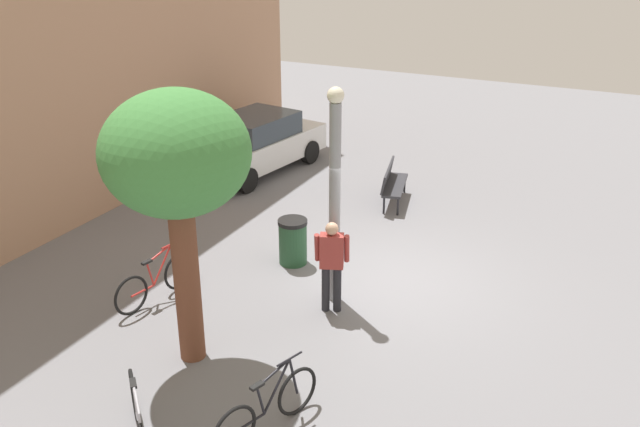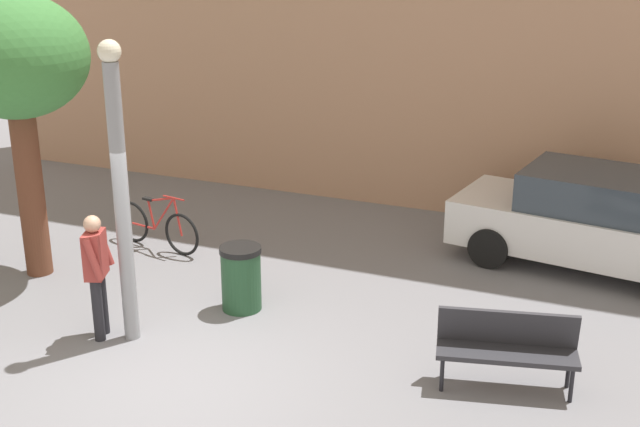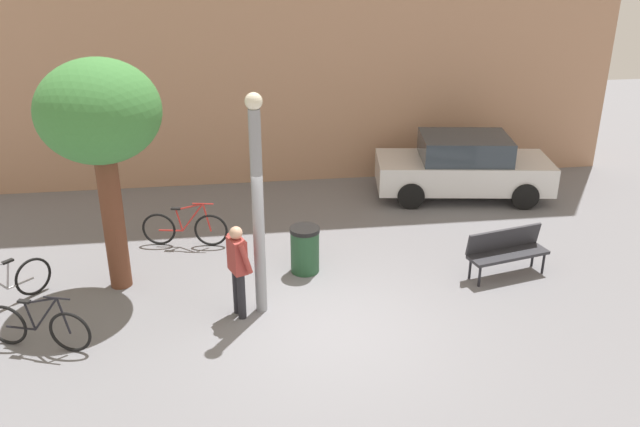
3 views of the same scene
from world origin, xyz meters
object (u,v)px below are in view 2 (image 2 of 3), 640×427
(bicycle_red, at_px, (157,226))
(lamppost, at_px, (120,187))
(plaza_tree, at_px, (15,63))
(park_bench, at_px, (507,344))
(person_by_lamppost, at_px, (97,268))
(parked_car_white, at_px, (593,220))
(trash_bin, at_px, (241,278))

(bicycle_red, bearing_deg, lamppost, -62.95)
(plaza_tree, bearing_deg, park_bench, -4.45)
(park_bench, height_order, plaza_tree, plaza_tree)
(person_by_lamppost, height_order, parked_car_white, person_by_lamppost)
(lamppost, xyz_separation_m, parked_car_white, (5.23, 4.73, -1.28))
(bicycle_red, xyz_separation_m, parked_car_white, (6.66, 1.93, 0.39))
(park_bench, height_order, parked_car_white, parked_car_white)
(person_by_lamppost, height_order, park_bench, person_by_lamppost)
(trash_bin, bearing_deg, park_bench, -9.66)
(lamppost, xyz_separation_m, trash_bin, (0.92, 1.31, -1.59))
(plaza_tree, distance_m, parked_car_white, 8.87)
(person_by_lamppost, distance_m, plaza_tree, 3.42)
(lamppost, distance_m, person_by_lamppost, 1.16)
(plaza_tree, bearing_deg, trash_bin, 1.31)
(bicycle_red, height_order, parked_car_white, parked_car_white)
(person_by_lamppost, distance_m, bicycle_red, 3.17)
(lamppost, bearing_deg, plaza_tree, 154.18)
(lamppost, distance_m, plaza_tree, 3.07)
(person_by_lamppost, xyz_separation_m, parked_car_white, (5.60, 4.85, -0.19))
(person_by_lamppost, distance_m, trash_bin, 2.00)
(parked_car_white, relative_size, trash_bin, 4.78)
(plaza_tree, relative_size, parked_car_white, 0.96)
(person_by_lamppost, relative_size, trash_bin, 1.81)
(bicycle_red, relative_size, trash_bin, 1.94)
(lamppost, bearing_deg, person_by_lamppost, -161.42)
(plaza_tree, relative_size, trash_bin, 4.57)
(bicycle_red, height_order, trash_bin, bicycle_red)
(person_by_lamppost, relative_size, park_bench, 1.00)
(park_bench, bearing_deg, person_by_lamppost, -171.09)
(lamppost, relative_size, park_bench, 2.31)
(park_bench, bearing_deg, lamppost, -171.89)
(lamppost, distance_m, park_bench, 4.98)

